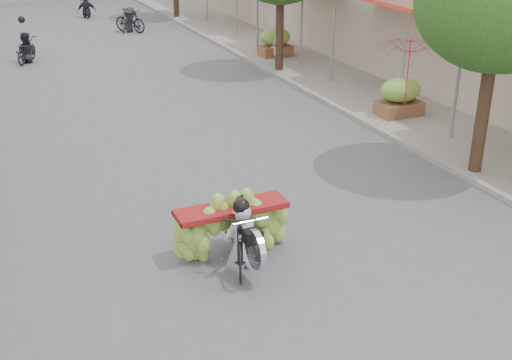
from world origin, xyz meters
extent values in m
plane|color=#525357|center=(0.00, 0.00, 0.00)|extent=(120.00, 120.00, 0.00)
cube|color=gray|center=(7.00, 15.00, 0.06)|extent=(4.00, 60.00, 0.12)
cylinder|color=slate|center=(6.30, 5.90, 1.27)|extent=(0.08, 0.08, 2.55)
cube|color=red|center=(7.12, 10.00, 2.75)|extent=(1.77, 4.20, 0.53)
cylinder|color=slate|center=(6.30, 8.10, 1.27)|extent=(0.08, 0.08, 2.55)
cylinder|color=slate|center=(6.30, 11.90, 1.27)|extent=(0.08, 0.08, 2.55)
cylinder|color=slate|center=(6.30, 14.10, 1.27)|extent=(0.08, 0.08, 2.55)
cylinder|color=slate|center=(6.30, 17.90, 1.27)|extent=(0.08, 0.08, 2.55)
cylinder|color=slate|center=(6.30, 20.10, 1.27)|extent=(0.08, 0.08, 2.55)
cylinder|color=#3A2719|center=(5.40, 4.00, 1.60)|extent=(0.28, 0.28, 3.20)
ellipsoid|color=#295418|center=(5.40, 4.00, 3.80)|extent=(3.40, 3.40, 2.90)
cylinder|color=#3A2719|center=(5.40, 14.00, 1.60)|extent=(0.28, 0.28, 3.20)
cube|color=brown|center=(6.20, 8.00, 0.37)|extent=(1.20, 0.80, 0.50)
ellipsoid|color=#71A03C|center=(6.20, 8.00, 0.95)|extent=(1.20, 0.88, 0.66)
cube|color=brown|center=(6.20, 16.00, 0.37)|extent=(1.20, 0.80, 0.50)
ellipsoid|color=#71A03C|center=(6.20, 16.00, 0.95)|extent=(1.20, 0.88, 0.66)
imported|color=black|center=(-0.83, 2.63, 0.56)|extent=(1.21, 1.97, 1.12)
cylinder|color=silver|center=(-0.83, 1.98, 0.62)|extent=(0.10, 0.66, 0.66)
cube|color=black|center=(-0.83, 2.08, 0.80)|extent=(0.28, 0.22, 0.22)
cylinder|color=silver|center=(-0.83, 2.18, 1.02)|extent=(0.60, 0.05, 0.05)
cube|color=maroon|center=(-0.83, 2.98, 0.88)|extent=(1.93, 0.55, 0.10)
imported|color=silver|center=(-0.83, 2.58, 1.15)|extent=(0.61, 0.45, 1.69)
sphere|color=black|center=(-0.83, 2.55, 1.96)|extent=(0.28, 0.28, 0.28)
imported|color=#B01723|center=(5.79, 7.16, 2.48)|extent=(2.04, 2.04, 1.75)
imported|color=silver|center=(6.15, 15.75, 1.04)|extent=(0.95, 0.61, 1.85)
imported|color=black|center=(-2.58, 19.24, 0.45)|extent=(1.23, 1.71, 0.91)
imported|color=#24232A|center=(-2.58, 19.24, 1.12)|extent=(0.92, 0.78, 1.65)
sphere|color=black|center=(-2.58, 19.24, 1.58)|extent=(0.26, 0.26, 0.26)
imported|color=black|center=(2.39, 23.43, 0.53)|extent=(1.42, 1.77, 1.05)
imported|color=#24232A|center=(2.39, 23.43, 1.12)|extent=(1.18, 1.05, 1.65)
imported|color=black|center=(1.30, 28.22, 0.41)|extent=(0.74, 1.52, 0.82)
camera|label=1|loc=(-4.38, -6.04, 5.69)|focal=45.00mm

